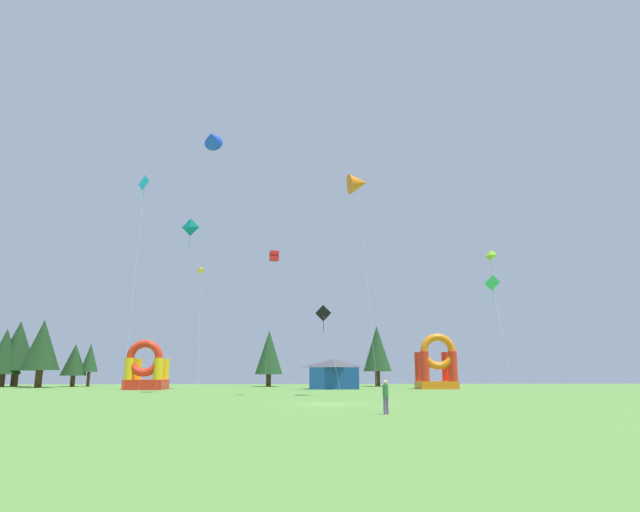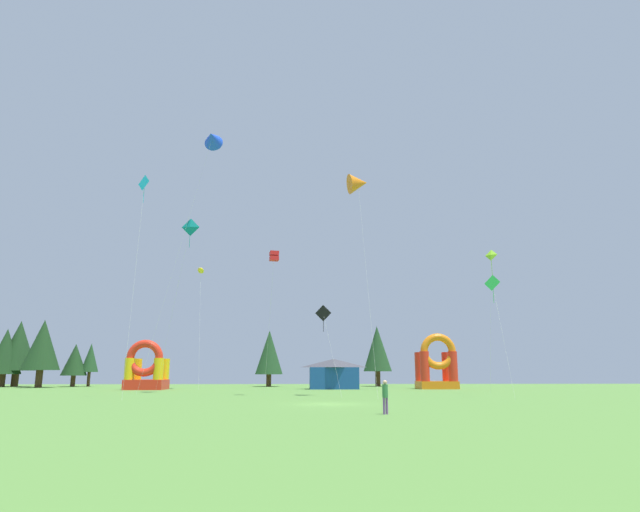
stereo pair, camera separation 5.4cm
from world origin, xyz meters
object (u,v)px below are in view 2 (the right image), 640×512
Objects in this scene: inflatable_orange_dome at (437,368)px; inflatable_red_slide at (146,372)px; kite_orange_delta at (358,183)px; kite_cyan_diamond at (145,186)px; kite_green_diamond at (493,285)px; kite_lime_diamond at (491,257)px; kite_yellow_parafoil at (201,271)px; kite_teal_diamond at (190,228)px; kite_black_diamond at (324,314)px; person_left_edge at (385,394)px; kite_red_box at (274,256)px; festival_tent at (334,374)px; kite_blue_delta at (212,138)px.

inflatable_red_slide is at bearing -177.82° from inflatable_orange_dome.
kite_cyan_diamond is at bearing -173.62° from kite_orange_delta.
kite_cyan_diamond is at bearing 178.60° from kite_green_diamond.
inflatable_red_slide is at bearing 158.10° from kite_lime_diamond.
inflatable_red_slide is (-38.01, 15.27, -11.46)m from kite_lime_diamond.
kite_orange_delta is (18.40, -20.67, 4.83)m from kite_yellow_parafoil.
kite_orange_delta is at bearing -22.81° from kite_teal_diamond.
kite_black_diamond is at bearing -52.32° from kite_yellow_parafoil.
person_left_edge is at bearing -84.23° from kite_black_diamond.
kite_teal_diamond is (-9.31, 5.62, 4.18)m from kite_red_box.
kite_teal_diamond is (2.24, 9.48, -1.41)m from kite_cyan_diamond.
kite_black_diamond is 1.31× the size of festival_tent.
kite_lime_diamond is at bearing -48.53° from festival_tent.
kite_teal_diamond is at bearing -59.95° from inflatable_red_slide.
kite_yellow_parafoil is 0.54× the size of kite_blue_delta.
kite_blue_delta is 16.49× the size of person_left_edge.
kite_blue_delta is 1.59× the size of kite_teal_diamond.
inflatable_red_slide is (-35.55, 22.01, -7.48)m from kite_green_diamond.
kite_blue_delta reaches higher than kite_green_diamond.
kite_lime_diamond is 42.53m from inflatable_red_slide.
kite_cyan_diamond is 2.79× the size of inflatable_orange_dome.
kite_teal_diamond reaches higher than kite_red_box.
kite_black_diamond is 25.88m from kite_yellow_parafoil.
kite_red_box is 21.75m from kite_yellow_parafoil.
kite_black_diamond is 0.56× the size of kite_lime_diamond.
inflatable_orange_dome is at bearing -1.06° from festival_tent.
kite_cyan_diamond is at bearing -115.76° from kite_blue_delta.
kite_yellow_parafoil is 46.64m from person_left_edge.
kite_teal_diamond is at bearing 160.40° from kite_green_diamond.
inflatable_red_slide is at bearing -81.58° from person_left_edge.
kite_blue_delta is 2.01× the size of kite_lime_diamond.
inflatable_orange_dome is 13.18m from festival_tent.
inflatable_red_slide is 23.13m from festival_tent.
kite_orange_delta reaches higher than kite_yellow_parafoil.
kite_teal_diamond is 35.34m from inflatable_orange_dome.
person_left_edge is at bearing -72.63° from kite_red_box.
kite_yellow_parafoil reaches higher than kite_red_box.
inflatable_red_slide is at bearing 141.70° from kite_orange_delta.
person_left_edge is (-1.13, -20.34, -18.83)m from kite_orange_delta.
inflatable_red_slide is at bearing 102.14° from kite_cyan_diamond.
kite_cyan_diamond is at bearing -77.86° from inflatable_red_slide.
kite_orange_delta is at bearing -87.03° from festival_tent.
kite_red_box is at bearing 173.16° from kite_black_diamond.
kite_cyan_diamond is at bearing -92.92° from kite_yellow_parafoil.
kite_lime_diamond is (21.88, 2.12, 0.60)m from kite_red_box.
kite_blue_delta is at bearing 160.14° from kite_green_diamond.
kite_orange_delta is (3.30, -1.10, 12.49)m from kite_black_diamond.
kite_orange_delta reaches higher than kite_lime_diamond.
kite_orange_delta is (19.57, 2.19, 1.29)m from kite_cyan_diamond.
kite_yellow_parafoil is 2.55× the size of festival_tent.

